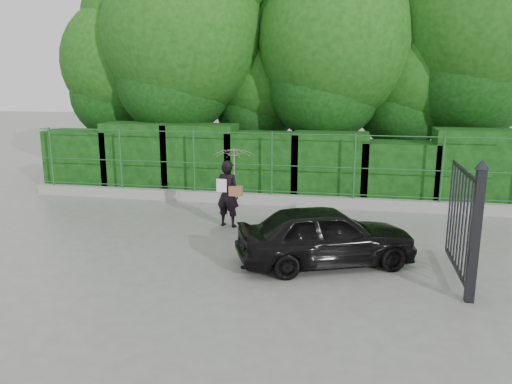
# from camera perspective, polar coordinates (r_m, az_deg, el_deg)

# --- Properties ---
(ground) EXTENTS (80.00, 80.00, 0.00)m
(ground) POSITION_cam_1_polar(r_m,az_deg,el_deg) (10.27, -4.55, -7.45)
(ground) COLOR gray
(kerb) EXTENTS (14.00, 0.25, 0.30)m
(kerb) POSITION_cam_1_polar(r_m,az_deg,el_deg) (14.43, 0.20, -0.80)
(kerb) COLOR #9E9E99
(kerb) RESTS_ON ground
(fence) EXTENTS (14.13, 0.06, 1.80)m
(fence) POSITION_cam_1_polar(r_m,az_deg,el_deg) (14.18, 1.08, 3.29)
(fence) COLOR #215828
(fence) RESTS_ON kerb
(hedge) EXTENTS (14.20, 1.20, 2.19)m
(hedge) POSITION_cam_1_polar(r_m,az_deg,el_deg) (15.22, 0.79, 3.27)
(hedge) COLOR black
(hedge) RESTS_ON ground
(trees) EXTENTS (17.10, 6.15, 8.08)m
(trees) POSITION_cam_1_polar(r_m,az_deg,el_deg) (17.10, 6.25, 16.36)
(trees) COLOR black
(trees) RESTS_ON ground
(gate) EXTENTS (0.22, 2.33, 2.36)m
(gate) POSITION_cam_1_polar(r_m,az_deg,el_deg) (9.09, 23.17, -3.35)
(gate) COLOR black
(gate) RESTS_ON ground
(woman) EXTENTS (0.98, 1.00, 1.94)m
(woman) POSITION_cam_1_polar(r_m,az_deg,el_deg) (12.04, -2.76, 1.97)
(woman) COLOR black
(woman) RESTS_ON ground
(car) EXTENTS (3.73, 2.57, 1.18)m
(car) POSITION_cam_1_polar(r_m,az_deg,el_deg) (9.80, 7.99, -4.92)
(car) COLOR black
(car) RESTS_ON ground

